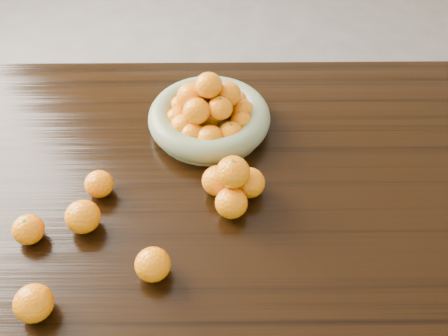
{
  "coord_description": "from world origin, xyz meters",
  "views": [
    {
      "loc": [
        -0.03,
        -0.78,
        1.63
      ],
      "look_at": [
        -0.02,
        -0.02,
        0.83
      ],
      "focal_mm": 40.0,
      "sensor_mm": 36.0,
      "label": 1
    }
  ],
  "objects_px": {
    "orange_pyramid": "(233,184)",
    "loose_orange_0": "(28,229)",
    "dining_table": "(232,209)",
    "fruit_bowl": "(209,114)"
  },
  "relations": [
    {
      "from": "dining_table",
      "to": "loose_orange_0",
      "type": "relative_size",
      "value": 29.93
    },
    {
      "from": "dining_table",
      "to": "orange_pyramid",
      "type": "relative_size",
      "value": 13.74
    },
    {
      "from": "fruit_bowl",
      "to": "loose_orange_0",
      "type": "bearing_deg",
      "value": -136.93
    },
    {
      "from": "orange_pyramid",
      "to": "loose_orange_0",
      "type": "height_order",
      "value": "orange_pyramid"
    },
    {
      "from": "dining_table",
      "to": "orange_pyramid",
      "type": "distance_m",
      "value": 0.14
    },
    {
      "from": "fruit_bowl",
      "to": "loose_orange_0",
      "type": "distance_m",
      "value": 0.52
    },
    {
      "from": "orange_pyramid",
      "to": "fruit_bowl",
      "type": "bearing_deg",
      "value": 102.79
    },
    {
      "from": "dining_table",
      "to": "loose_orange_0",
      "type": "distance_m",
      "value": 0.47
    },
    {
      "from": "orange_pyramid",
      "to": "dining_table",
      "type": "bearing_deg",
      "value": 89.77
    },
    {
      "from": "orange_pyramid",
      "to": "loose_orange_0",
      "type": "distance_m",
      "value": 0.45
    }
  ]
}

